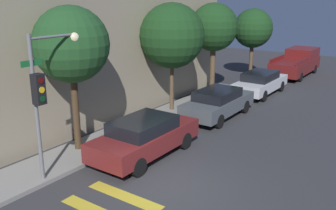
# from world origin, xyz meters

# --- Properties ---
(ground_plane) EXTENTS (60.00, 60.00, 0.00)m
(ground_plane) POSITION_xyz_m (0.00, 0.00, 0.00)
(ground_plane) COLOR #333335
(sidewalk) EXTENTS (26.00, 1.93, 0.14)m
(sidewalk) POSITION_xyz_m (0.00, 4.16, 0.07)
(sidewalk) COLOR gray
(sidewalk) RESTS_ON ground
(traffic_light_pole) EXTENTS (2.17, 0.56, 4.62)m
(traffic_light_pole) POSITION_xyz_m (-1.59, 3.37, 3.20)
(traffic_light_pole) COLOR slate
(traffic_light_pole) RESTS_ON ground
(sedan_near_corner) EXTENTS (4.50, 1.83, 1.46)m
(sedan_near_corner) POSITION_xyz_m (1.42, 2.10, 0.77)
(sedan_near_corner) COLOR maroon
(sedan_near_corner) RESTS_ON ground
(sedan_middle) EXTENTS (4.45, 1.79, 1.38)m
(sedan_middle) POSITION_xyz_m (7.00, 2.10, 0.74)
(sedan_middle) COLOR #4C5156
(sedan_middle) RESTS_ON ground
(sedan_far_end) EXTENTS (4.55, 1.74, 1.36)m
(sedan_far_end) POSITION_xyz_m (12.31, 2.10, 0.73)
(sedan_far_end) COLOR silver
(sedan_far_end) RESTS_ON ground
(pickup_truck) EXTENTS (5.75, 2.08, 1.85)m
(pickup_truck) POSITION_xyz_m (19.23, 2.10, 0.93)
(pickup_truck) COLOR maroon
(pickup_truck) RESTS_ON ground
(tree_near_corner) EXTENTS (2.68, 2.68, 5.36)m
(tree_near_corner) POSITION_xyz_m (0.29, 4.40, 3.99)
(tree_near_corner) COLOR #42301E
(tree_near_corner) RESTS_ON ground
(tree_midblock) EXTENTS (3.12, 3.12, 5.36)m
(tree_midblock) POSITION_xyz_m (6.44, 4.40, 3.79)
(tree_midblock) COLOR brown
(tree_midblock) RESTS_ON ground
(tree_far_end) EXTENTS (2.71, 2.71, 5.29)m
(tree_far_end) POSITION_xyz_m (10.59, 4.40, 3.90)
(tree_far_end) COLOR brown
(tree_far_end) RESTS_ON ground
(tree_behind_truck) EXTENTS (2.67, 2.67, 4.83)m
(tree_behind_truck) POSITION_xyz_m (16.19, 4.40, 3.48)
(tree_behind_truck) COLOR brown
(tree_behind_truck) RESTS_ON ground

